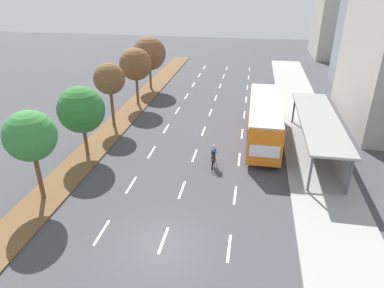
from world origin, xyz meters
name	(u,v)px	position (x,y,z in m)	size (l,w,h in m)	color
ground_plane	(161,246)	(0.00, 0.00, 0.00)	(140.00, 140.00, 0.00)	#424247
median_strip	(134,108)	(-8.30, 20.00, 0.06)	(2.60, 52.00, 0.12)	brown
sidewalk_right	(303,118)	(9.25, 20.00, 0.07)	(4.50, 52.00, 0.15)	#9E9E99
lane_divider_left	(172,119)	(-3.50, 17.68, 0.00)	(0.14, 46.36, 0.01)	white
lane_divider_center	(207,121)	(0.00, 17.68, 0.00)	(0.14, 46.36, 0.01)	white
lane_divider_right	(243,123)	(3.50, 17.68, 0.00)	(0.14, 46.36, 0.01)	white
bus_shelter	(321,132)	(9.53, 12.31, 1.87)	(2.90, 12.78, 2.86)	gray
bus	(264,117)	(5.25, 14.31, 2.07)	(2.54, 11.29, 3.37)	orange
cyclist	(213,157)	(1.64, 8.89, 0.79)	(0.46, 1.82, 1.71)	black
median_tree_nearest	(30,136)	(-8.42, 2.89, 4.34)	(3.03, 3.03, 5.76)	brown
median_tree_second	(81,110)	(-8.30, 8.92, 3.80)	(3.50, 3.50, 5.44)	brown
median_tree_third	(109,79)	(-8.49, 14.95, 4.51)	(2.80, 2.80, 5.82)	brown
median_tree_fourth	(136,64)	(-8.08, 20.98, 4.49)	(3.38, 3.38, 6.08)	brown
median_tree_fifth	(149,53)	(-8.39, 27.02, 4.43)	(4.00, 4.00, 6.32)	brown
building_far_right	(339,4)	(17.46, 52.52, 8.67)	(6.51, 10.75, 17.33)	#A39E93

